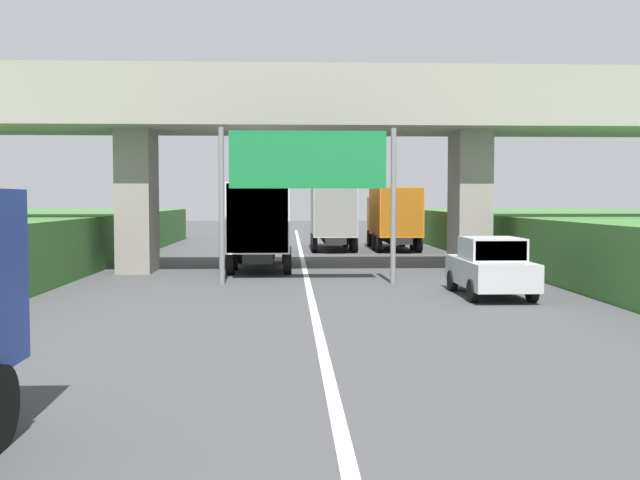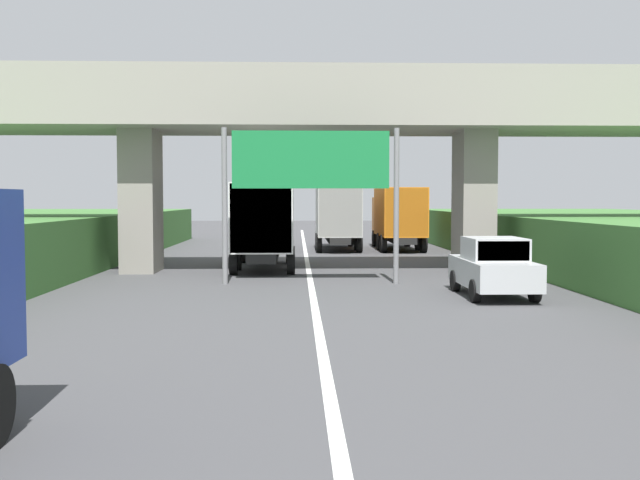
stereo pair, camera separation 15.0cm
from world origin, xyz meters
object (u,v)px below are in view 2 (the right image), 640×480
(overhead_highway_sign, at_px, (311,169))
(car_silver, at_px, (493,267))
(truck_orange, at_px, (398,215))
(truck_yellow, at_px, (265,221))
(truck_white, at_px, (337,215))

(overhead_highway_sign, bearing_deg, car_silver, -33.14)
(truck_orange, height_order, car_silver, truck_orange)
(truck_orange, distance_m, car_silver, 20.07)
(overhead_highway_sign, bearing_deg, truck_orange, 72.72)
(overhead_highway_sign, xyz_separation_m, truck_yellow, (-1.76, 5.42, -1.87))
(truck_yellow, xyz_separation_m, car_silver, (6.97, -8.83, -1.08))
(overhead_highway_sign, bearing_deg, truck_yellow, 107.96)
(truck_yellow, bearing_deg, car_silver, -51.68)
(truck_orange, distance_m, truck_white, 3.40)
(truck_yellow, relative_size, truck_white, 1.00)
(truck_white, relative_size, car_silver, 1.78)
(overhead_highway_sign, xyz_separation_m, car_silver, (5.22, -3.41, -2.95))
(truck_yellow, distance_m, truck_white, 11.87)
(truck_white, bearing_deg, car_silver, -80.32)
(overhead_highway_sign, relative_size, truck_white, 0.81)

